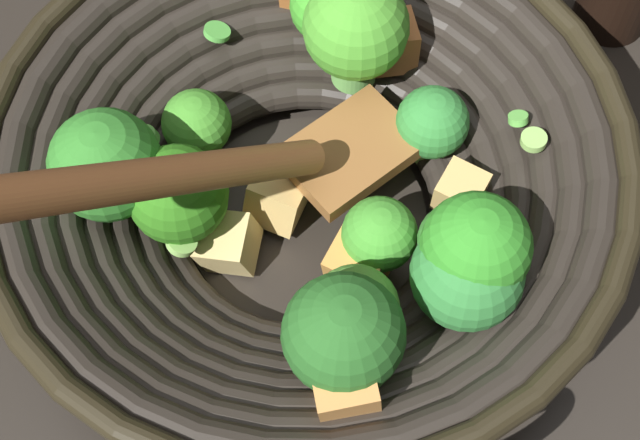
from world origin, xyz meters
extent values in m
plane|color=#28231E|center=(0.00, 0.00, 0.00)|extent=(4.00, 4.00, 0.00)
cylinder|color=black|center=(0.00, 0.00, 0.01)|extent=(0.14, 0.14, 0.01)
torus|color=black|center=(0.00, 0.00, 0.02)|extent=(0.18, 0.18, 0.02)
torus|color=black|center=(0.00, 0.00, 0.03)|extent=(0.20, 0.20, 0.02)
torus|color=black|center=(0.00, 0.00, 0.04)|extent=(0.23, 0.23, 0.02)
torus|color=black|center=(0.00, 0.00, 0.05)|extent=(0.25, 0.25, 0.02)
torus|color=black|center=(0.00, 0.00, 0.05)|extent=(0.28, 0.28, 0.02)
torus|color=black|center=(0.00, 0.00, 0.06)|extent=(0.30, 0.30, 0.02)
torus|color=black|center=(0.00, 0.00, 0.07)|extent=(0.32, 0.32, 0.02)
torus|color=black|center=(0.00, 0.00, 0.08)|extent=(0.34, 0.34, 0.01)
cylinder|color=#78BF58|center=(-0.01, 0.10, 0.05)|extent=(0.02, 0.02, 0.02)
sphere|color=green|center=(-0.01, 0.10, 0.09)|extent=(0.05, 0.05, 0.05)
cylinder|color=#5A9D3A|center=(0.00, 0.05, 0.02)|extent=(0.02, 0.02, 0.03)
sphere|color=green|center=(0.00, 0.05, 0.05)|extent=(0.04, 0.04, 0.04)
cylinder|color=#609A41|center=(0.04, 0.07, 0.04)|extent=(0.02, 0.02, 0.02)
sphere|color=#539636|center=(0.04, 0.07, 0.06)|extent=(0.04, 0.04, 0.04)
cylinder|color=#729E3E|center=(0.07, -0.07, 0.04)|extent=(0.03, 0.03, 0.02)
sphere|color=#317F2A|center=(0.07, -0.07, 0.07)|extent=(0.06, 0.06, 0.06)
cylinder|color=#74A54B|center=(-0.07, 0.03, 0.03)|extent=(0.02, 0.02, 0.02)
sphere|color=#348839|center=(-0.07, 0.03, 0.05)|extent=(0.04, 0.04, 0.04)
cylinder|color=#7CB04C|center=(0.05, -0.04, 0.03)|extent=(0.02, 0.02, 0.02)
sphere|color=#2F7719|center=(0.05, -0.04, 0.06)|extent=(0.05, 0.05, 0.05)
cylinder|color=#6E9F3D|center=(-0.08, -0.05, 0.05)|extent=(0.03, 0.03, 0.02)
sphere|color=green|center=(-0.08, -0.05, 0.07)|extent=(0.04, 0.04, 0.04)
cylinder|color=#78B345|center=(0.00, 0.10, 0.04)|extent=(0.02, 0.03, 0.01)
sphere|color=#32833A|center=(0.00, 0.10, 0.07)|extent=(0.06, 0.06, 0.06)
cylinder|color=#6B8F4C|center=(0.07, 0.08, 0.06)|extent=(0.04, 0.04, 0.02)
sphere|color=#256022|center=(0.07, 0.08, 0.09)|extent=(0.06, 0.06, 0.06)
cylinder|color=#799D44|center=(-0.01, 0.08, 0.04)|extent=(0.02, 0.02, 0.01)
sphere|color=#35772D|center=(-0.01, 0.08, 0.07)|extent=(0.04, 0.04, 0.04)
cylinder|color=#77AD47|center=(0.01, -0.07, 0.02)|extent=(0.02, 0.02, 0.02)
sphere|color=#44922C|center=(0.01, -0.07, 0.05)|extent=(0.04, 0.04, 0.04)
cylinder|color=#76C15A|center=(-0.08, -0.03, 0.05)|extent=(0.03, 0.03, 0.02)
sphere|color=green|center=(-0.08, -0.03, 0.08)|extent=(0.06, 0.06, 0.06)
cube|color=#D18939|center=(-0.09, -0.04, 0.05)|extent=(0.02, 0.03, 0.03)
cube|color=#ECC26F|center=(0.01, -0.01, 0.03)|extent=(0.04, 0.04, 0.04)
cube|color=#DEC076|center=(0.05, -0.02, 0.03)|extent=(0.04, 0.04, 0.04)
cube|color=#CB743E|center=(-0.10, -0.02, 0.05)|extent=(0.04, 0.04, 0.03)
cube|color=#DEB265|center=(-0.05, 0.07, 0.05)|extent=(0.03, 0.03, 0.03)
cube|color=#D18B3D|center=(0.01, 0.05, 0.04)|extent=(0.04, 0.03, 0.03)
cube|color=#D08B47|center=(0.08, 0.09, 0.08)|extent=(0.04, 0.04, 0.03)
cylinder|color=#99D166|center=(-0.09, 0.08, 0.07)|extent=(0.02, 0.02, 0.01)
cylinder|color=#6BC651|center=(-0.03, 0.01, 0.04)|extent=(0.02, 0.02, 0.01)
cylinder|color=#99D166|center=(0.07, -0.02, 0.05)|extent=(0.02, 0.02, 0.01)
cylinder|color=#6BC651|center=(0.04, -0.09, 0.05)|extent=(0.02, 0.02, 0.01)
cylinder|color=#6BC651|center=(-0.01, 0.01, 0.03)|extent=(0.02, 0.02, 0.01)
cylinder|color=#6BC651|center=(-0.09, 0.07, 0.07)|extent=(0.01, 0.02, 0.01)
cylinder|color=#6BC651|center=(0.04, -0.04, 0.04)|extent=(0.02, 0.02, 0.01)
cylinder|color=#56B247|center=(-0.04, -0.10, 0.06)|extent=(0.02, 0.02, 0.01)
cube|color=brown|center=(-0.03, 0.01, 0.05)|extent=(0.08, 0.06, 0.01)
cylinder|color=brown|center=(0.08, -0.02, 0.14)|extent=(0.19, 0.05, 0.16)
camera|label=1|loc=(0.19, 0.17, 0.49)|focal=53.86mm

